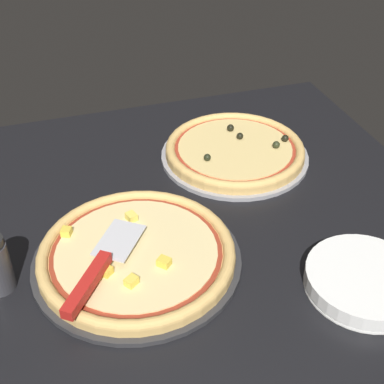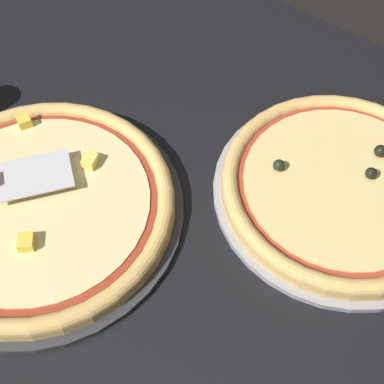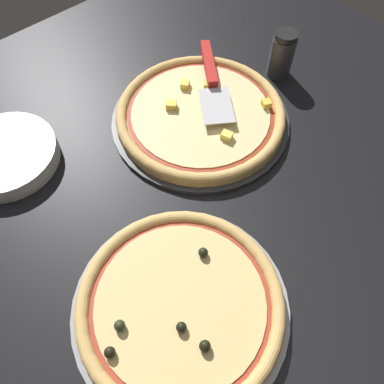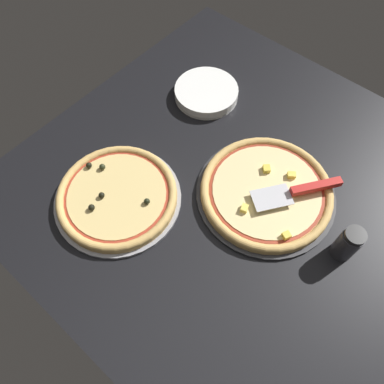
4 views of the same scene
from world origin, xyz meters
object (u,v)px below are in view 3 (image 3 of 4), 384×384
pizza_back (180,304)px  parmesan_shaker (282,55)px  serving_spatula (210,72)px  plate_stack (6,155)px  pizza_front (201,114)px

pizza_back → parmesan_shaker: 62.12cm
serving_spatula → parmesan_shaker: size_ratio=2.05×
plate_stack → parmesan_shaker: (-62.23, 19.91, 3.77)cm
serving_spatula → parmesan_shaker: bearing=156.2°
pizza_front → serving_spatula: serving_spatula is taller
pizza_front → pizza_back: bearing=42.7°
pizza_front → serving_spatula: 10.85cm
pizza_front → serving_spatula: bearing=-145.0°
serving_spatula → parmesan_shaker: parmesan_shaker is taller
pizza_back → parmesan_shaker: parmesan_shaker is taller
pizza_front → plate_stack: pizza_front is taller
serving_spatula → plate_stack: serving_spatula is taller
pizza_back → parmesan_shaker: (-55.77, -27.19, 3.18)cm
serving_spatula → plate_stack: size_ratio=1.09×
pizza_front → parmesan_shaker: (-24.93, 1.23, 3.25)cm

